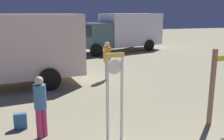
# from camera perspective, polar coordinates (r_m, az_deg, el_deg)

# --- Properties ---
(standing_clock) EXTENTS (0.45, 0.13, 2.19)m
(standing_clock) POSITION_cam_1_polar(r_m,az_deg,el_deg) (5.94, 0.61, -4.43)
(standing_clock) COLOR white
(standing_clock) RESTS_ON ground_plane
(arrow_sign) EXTENTS (0.96, 0.25, 2.14)m
(arrow_sign) POSITION_cam_1_polar(r_m,az_deg,el_deg) (7.56, 23.83, -0.72)
(arrow_sign) COLOR #92674F
(arrow_sign) RESTS_ON ground_plane
(person_near_clock) EXTENTS (0.30, 0.30, 1.59)m
(person_near_clock) POSITION_cam_1_polar(r_m,az_deg,el_deg) (6.52, -15.87, -7.37)
(person_near_clock) COLOR #BA3265
(person_near_clock) RESTS_ON ground_plane
(backpack) EXTENTS (0.34, 0.19, 0.44)m
(backpack) POSITION_cam_1_polar(r_m,az_deg,el_deg) (7.40, -19.98, -10.81)
(backpack) COLOR teal
(backpack) RESTS_ON ground_plane
(person_distant) EXTENTS (0.34, 0.34, 1.78)m
(person_distant) POSITION_cam_1_polar(r_m,az_deg,el_deg) (11.62, -1.12, 2.53)
(person_distant) COLOR teal
(person_distant) RESTS_ON ground_plane
(box_truck_near) EXTENTS (7.13, 3.27, 3.02)m
(box_truck_near) POSITION_cam_1_polar(r_m,az_deg,el_deg) (11.20, -22.95, 4.38)
(box_truck_near) COLOR beige
(box_truck_near) RESTS_ON ground_plane
(box_truck_far) EXTENTS (7.32, 4.42, 2.98)m
(box_truck_far) POSITION_cam_1_polar(r_m,az_deg,el_deg) (20.63, 2.77, 8.85)
(box_truck_far) COLOR white
(box_truck_far) RESTS_ON ground_plane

